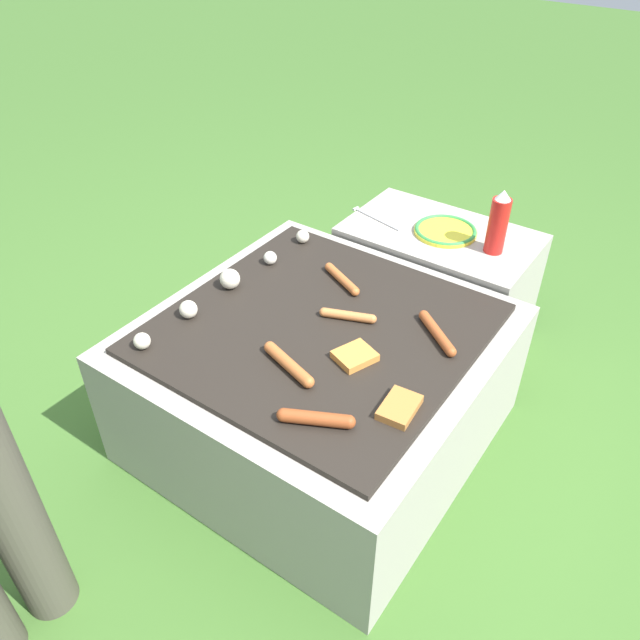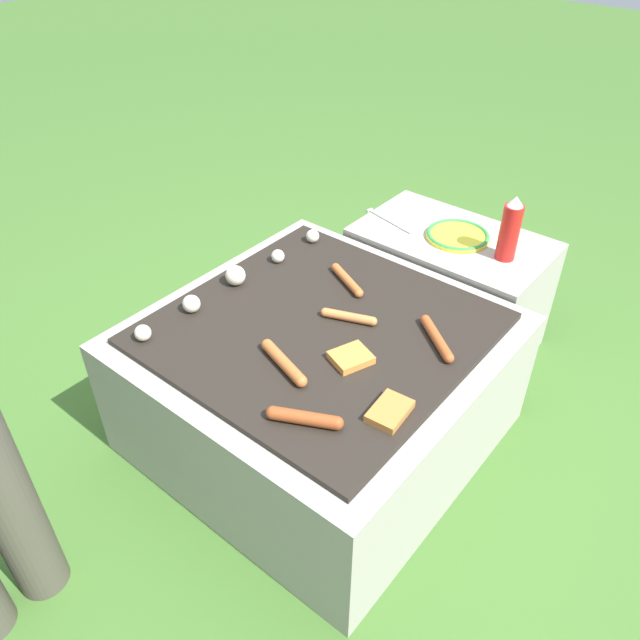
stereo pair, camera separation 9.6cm
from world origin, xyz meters
TOP-DOWN VIEW (x-y plane):
  - ground_plane at (0.00, 0.00)m, footprint 14.00×14.00m
  - grill at (0.00, 0.00)m, footprint 0.90×0.90m
  - side_ledge at (0.66, -0.04)m, footprint 0.39×0.63m
  - sausage_front_center at (0.07, -0.05)m, footprint 0.07×0.15m
  - sausage_back_left at (-0.30, -0.20)m, footprint 0.10×0.16m
  - sausage_mid_right at (0.21, 0.07)m, footprint 0.09×0.16m
  - sausage_front_left at (-0.19, -0.04)m, footprint 0.08×0.19m
  - sausage_mid_left at (0.14, -0.28)m, footprint 0.13×0.16m
  - bread_slice_right at (-0.15, -0.33)m, footprint 0.11×0.08m
  - bread_slice_center at (-0.06, -0.15)m, footprint 0.12×0.11m
  - mushroom_row at (-0.02, 0.32)m, footprint 0.71×0.07m
  - plate_colorful at (0.66, -0.05)m, footprint 0.21×0.21m
  - condiment_bottle at (0.64, -0.23)m, footprint 0.06×0.06m
  - fork_utensil at (0.60, 0.20)m, footprint 0.06×0.21m

SIDE VIEW (x-z plane):
  - ground_plane at x=0.00m, z-range 0.00..0.00m
  - grill at x=0.00m, z-range 0.00..0.41m
  - side_ledge at x=0.66m, z-range 0.00..0.41m
  - fork_utensil at x=0.60m, z-range 0.41..0.42m
  - plate_colorful at x=0.66m, z-range 0.41..0.43m
  - bread_slice_center at x=-0.06m, z-range 0.41..0.43m
  - bread_slice_right at x=-0.15m, z-range 0.41..0.43m
  - sausage_front_center at x=0.07m, z-range 0.41..0.44m
  - sausage_mid_right at x=0.21m, z-range 0.41..0.44m
  - sausage_mid_left at x=0.14m, z-range 0.41..0.44m
  - sausage_front_left at x=-0.19m, z-range 0.41..0.44m
  - sausage_back_left at x=-0.30m, z-range 0.41..0.45m
  - mushroom_row at x=-0.02m, z-range 0.41..0.47m
  - condiment_bottle at x=0.64m, z-range 0.41..0.62m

